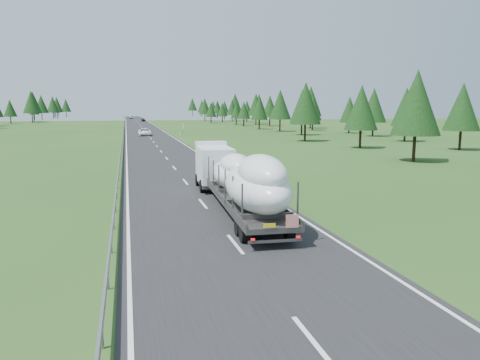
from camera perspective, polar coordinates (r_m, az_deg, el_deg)
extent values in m
plane|color=#234416|center=(20.90, -0.59, -7.87)|extent=(400.00, 400.00, 0.00)
cube|color=black|center=(119.73, -11.51, 5.82)|extent=(10.00, 400.00, 0.02)
cube|color=slate|center=(119.62, -14.07, 6.02)|extent=(0.08, 400.00, 0.32)
cylinder|color=slate|center=(20.33, -15.44, -7.79)|extent=(0.10, 0.10, 0.60)
cube|color=silver|center=(51.00, -1.08, 2.66)|extent=(0.12, 0.07, 1.00)
cube|color=black|center=(50.97, -1.08, 3.02)|extent=(0.13, 0.08, 0.12)
cube|color=silver|center=(100.25, -7.33, 5.65)|extent=(0.12, 0.07, 1.00)
cube|color=black|center=(100.24, -7.34, 5.83)|extent=(0.13, 0.08, 0.12)
cube|color=silver|center=(150.00, -9.47, 6.65)|extent=(0.12, 0.07, 1.00)
cube|color=black|center=(149.99, -9.47, 6.77)|extent=(0.13, 0.08, 0.12)
cube|color=silver|center=(199.88, -10.54, 7.15)|extent=(0.12, 0.07, 1.00)
cube|color=black|center=(199.87, -10.54, 7.24)|extent=(0.13, 0.08, 0.12)
cube|color=silver|center=(249.80, -11.19, 7.44)|extent=(0.12, 0.07, 1.00)
cube|color=black|center=(249.79, -11.19, 7.52)|extent=(0.13, 0.08, 0.12)
cube|color=silver|center=(299.75, -11.62, 7.64)|extent=(0.12, 0.07, 1.00)
cube|color=black|center=(299.74, -11.62, 7.70)|extent=(0.13, 0.08, 0.12)
cube|color=silver|center=(349.71, -11.93, 7.78)|extent=(0.12, 0.07, 1.00)
cube|color=black|center=(349.71, -11.93, 7.84)|extent=(0.13, 0.08, 0.12)
cylinder|color=slate|center=(100.31, -6.94, 5.94)|extent=(0.08, 0.08, 2.00)
cube|color=silver|center=(100.26, -6.95, 6.52)|extent=(0.05, 0.90, 1.20)
cylinder|color=black|center=(73.54, 25.25, 4.60)|extent=(0.36, 0.36, 3.22)
cone|color=black|center=(73.41, 25.48, 8.07)|extent=(5.01, 5.01, 6.71)
cylinder|color=black|center=(88.14, 19.46, 5.51)|extent=(0.36, 0.36, 3.23)
cone|color=black|center=(88.03, 19.61, 8.42)|extent=(5.02, 5.02, 6.72)
cylinder|color=black|center=(101.83, 15.89, 6.11)|extent=(0.36, 0.36, 3.40)
cone|color=black|center=(101.74, 16.00, 8.76)|extent=(5.28, 5.28, 7.07)
cylinder|color=black|center=(112.77, 13.14, 6.33)|extent=(0.36, 0.36, 2.91)
cone|color=black|center=(112.68, 13.21, 8.38)|extent=(4.52, 4.52, 6.06)
cylinder|color=black|center=(125.32, 8.82, 6.71)|extent=(0.36, 0.36, 3.02)
cone|color=black|center=(125.24, 8.86, 8.63)|extent=(4.70, 4.70, 6.29)
cylinder|color=black|center=(137.20, 8.57, 7.12)|extent=(0.36, 0.36, 4.10)
cone|color=black|center=(137.15, 8.63, 9.50)|extent=(6.38, 6.38, 8.55)
cylinder|color=black|center=(152.43, 3.64, 7.23)|extent=(0.36, 0.36, 3.36)
cone|color=black|center=(152.37, 3.66, 8.99)|extent=(5.23, 5.23, 7.01)
cylinder|color=black|center=(164.24, 1.95, 7.41)|extent=(0.36, 0.36, 3.67)
cone|color=black|center=(164.19, 1.96, 9.19)|extent=(5.70, 5.70, 7.64)
cylinder|color=black|center=(177.79, 2.32, 7.54)|extent=(0.36, 0.36, 3.76)
cone|color=black|center=(177.75, 2.33, 9.22)|extent=(5.85, 5.85, 7.84)
cylinder|color=black|center=(193.27, 0.84, 7.54)|extent=(0.36, 0.36, 3.00)
cone|color=black|center=(193.22, 0.84, 8.77)|extent=(4.67, 4.67, 6.25)
cylinder|color=black|center=(203.00, -0.96, 7.62)|extent=(0.36, 0.36, 3.16)
cone|color=black|center=(202.95, -0.97, 8.86)|extent=(4.91, 4.91, 6.57)
cylinder|color=black|center=(219.95, -0.60, 7.86)|extent=(0.36, 0.36, 4.25)
cone|color=black|center=(219.93, -0.60, 9.40)|extent=(6.61, 6.61, 8.85)
cylinder|color=black|center=(234.19, -1.89, 7.78)|extent=(0.36, 0.36, 3.13)
cone|color=black|center=(234.15, -1.89, 8.85)|extent=(4.88, 4.88, 6.53)
cylinder|color=black|center=(245.40, -1.90, 7.84)|extent=(0.36, 0.36, 3.17)
cone|color=black|center=(245.36, -1.90, 8.86)|extent=(4.92, 4.92, 6.60)
cylinder|color=black|center=(261.15, -2.83, 7.88)|extent=(0.36, 0.36, 3.09)
cone|color=black|center=(261.11, -2.83, 8.82)|extent=(4.80, 4.80, 6.43)
cylinder|color=black|center=(271.55, -2.76, 7.96)|extent=(0.36, 0.36, 3.42)
cone|color=black|center=(271.51, -2.76, 8.96)|extent=(5.31, 5.31, 7.12)
cylinder|color=black|center=(288.68, -3.31, 8.00)|extent=(0.36, 0.36, 3.36)
cone|color=black|center=(288.65, -3.31, 8.93)|extent=(5.23, 5.23, 7.01)
cylinder|color=black|center=(301.95, -4.66, 8.04)|extent=(0.36, 0.36, 3.56)
cone|color=black|center=(301.92, -4.67, 8.98)|extent=(5.54, 5.54, 7.42)
cylinder|color=black|center=(312.96, -4.77, 8.02)|extent=(0.36, 0.36, 2.97)
cone|color=black|center=(312.93, -4.78, 8.77)|extent=(4.62, 4.62, 6.18)
cylinder|color=black|center=(329.89, -5.82, 8.15)|extent=(0.36, 0.36, 4.22)
cone|color=black|center=(329.87, -5.84, 9.17)|extent=(6.56, 6.56, 8.79)
cylinder|color=black|center=(55.85, 20.46, 3.91)|extent=(0.36, 0.36, 3.46)
cone|color=black|center=(55.69, 20.73, 8.83)|extent=(5.38, 5.38, 7.20)
cylinder|color=black|center=(71.86, 14.44, 5.06)|extent=(0.36, 0.36, 3.16)
cone|color=black|center=(71.72, 14.58, 8.56)|extent=(4.92, 4.92, 6.59)
cylinder|color=black|center=(84.59, 7.93, 5.92)|extent=(0.36, 0.36, 3.55)
cone|color=black|center=(84.48, 8.00, 9.26)|extent=(5.52, 5.52, 7.40)
cylinder|color=black|center=(103.11, 7.52, 6.38)|extent=(0.36, 0.36, 3.33)
cone|color=black|center=(103.02, 7.57, 8.95)|extent=(5.18, 5.18, 6.94)
cylinder|color=black|center=(118.42, 4.89, 6.79)|extent=(0.36, 0.36, 3.55)
cone|color=black|center=(118.35, 4.92, 9.17)|extent=(5.52, 5.52, 7.39)
cylinder|color=black|center=(129.79, 2.36, 6.88)|extent=(0.36, 0.36, 3.04)
cone|color=black|center=(129.71, 2.37, 8.74)|extent=(4.72, 4.72, 6.32)
cylinder|color=black|center=(150.86, 0.46, 7.10)|extent=(0.36, 0.36, 2.68)
cone|color=black|center=(150.79, 0.47, 8.51)|extent=(4.17, 4.17, 5.58)
cylinder|color=black|center=(165.03, -0.46, 7.23)|extent=(0.36, 0.36, 2.53)
cone|color=black|center=(164.96, -0.46, 8.45)|extent=(3.93, 3.93, 5.27)
cylinder|color=black|center=(180.53, -3.55, 7.38)|extent=(0.36, 0.36, 2.71)
cone|color=black|center=(180.47, -3.56, 8.57)|extent=(4.21, 4.21, 5.64)
cylinder|color=black|center=(192.91, -2.16, 7.49)|extent=(0.36, 0.36, 2.71)
cone|color=black|center=(192.86, -2.17, 8.60)|extent=(4.22, 4.22, 5.65)
cylinder|color=black|center=(209.15, -4.30, 7.67)|extent=(0.36, 0.36, 3.41)
cone|color=black|center=(209.11, -4.32, 8.97)|extent=(5.31, 5.31, 7.11)
cylinder|color=black|center=(191.59, -26.16, 6.63)|extent=(0.36, 0.36, 3.01)
cone|color=black|center=(191.54, -26.24, 7.88)|extent=(4.69, 4.69, 6.28)
cylinder|color=black|center=(201.22, -24.00, 7.01)|extent=(0.36, 0.36, 4.23)
cone|color=black|center=(201.20, -24.10, 8.68)|extent=(6.58, 6.58, 8.82)
cylinder|color=black|center=(217.61, -23.82, 7.11)|extent=(0.36, 0.36, 4.30)
cone|color=black|center=(217.59, -23.92, 8.68)|extent=(6.69, 6.69, 8.96)
cylinder|color=black|center=(232.26, -22.99, 7.18)|extent=(0.36, 0.36, 3.95)
cone|color=black|center=(232.23, -23.08, 8.53)|extent=(6.15, 6.15, 8.23)
cylinder|color=black|center=(243.95, -23.77, 7.06)|extent=(0.36, 0.36, 2.93)
cone|color=black|center=(243.91, -23.83, 8.02)|extent=(4.57, 4.57, 6.11)
cylinder|color=black|center=(259.02, -21.81, 7.36)|extent=(0.36, 0.36, 3.96)
cone|color=black|center=(258.99, -21.88, 8.57)|extent=(6.15, 6.15, 8.24)
cylinder|color=black|center=(269.00, -21.38, 7.41)|extent=(0.36, 0.36, 3.93)
cone|color=black|center=(268.97, -21.44, 8.57)|extent=(6.12, 6.12, 8.20)
cylinder|color=black|center=(286.61, -21.56, 7.40)|extent=(0.36, 0.36, 3.37)
cone|color=black|center=(286.58, -21.62, 8.33)|extent=(5.25, 5.25, 7.02)
cylinder|color=black|center=(300.22, -20.42, 7.54)|extent=(0.36, 0.36, 3.77)
cone|color=black|center=(300.20, -20.47, 8.54)|extent=(5.87, 5.87, 7.86)
cylinder|color=black|center=(312.15, -21.70, 7.49)|extent=(0.36, 0.36, 3.71)
cone|color=black|center=(312.12, -21.76, 8.44)|extent=(5.78, 5.78, 7.74)
cylinder|color=black|center=(329.57, -21.25, 7.55)|extent=(0.36, 0.36, 3.60)
cone|color=black|center=(329.54, -21.30, 8.42)|extent=(5.61, 5.61, 7.51)
cube|color=white|center=(34.52, -3.11, 1.82)|extent=(2.56, 4.80, 2.64)
cube|color=black|center=(36.82, -3.80, 2.99)|extent=(2.17, 0.17, 1.32)
cube|color=white|center=(36.40, -3.72, 4.49)|extent=(2.40, 1.23, 0.28)
cube|color=#504D4B|center=(33.79, -2.80, -0.51)|extent=(2.47, 2.92, 0.24)
cylinder|color=black|center=(36.18, -5.27, 0.02)|extent=(0.37, 0.95, 0.94)
cylinder|color=black|center=(36.56, -1.91, 0.14)|extent=(0.37, 0.95, 0.94)
cylinder|color=black|center=(33.25, -4.51, -0.76)|extent=(0.37, 0.95, 0.94)
cylinder|color=black|center=(33.65, -0.86, -0.62)|extent=(0.37, 0.95, 0.94)
cube|color=#504D4B|center=(26.04, 0.52, -2.54)|extent=(3.11, 13.27, 0.24)
cube|color=#504D4B|center=(25.72, -2.19, -2.16)|extent=(0.63, 13.17, 0.23)
cube|color=#504D4B|center=(26.32, 3.16, -1.91)|extent=(0.63, 13.17, 0.23)
cube|color=#504D4B|center=(20.17, 0.99, -2.96)|extent=(0.07, 0.07, 1.79)
cube|color=#504D4B|center=(20.93, 7.64, -2.61)|extent=(0.07, 0.07, 1.79)
cube|color=#504D4B|center=(22.32, -0.47, -1.81)|extent=(0.07, 0.07, 1.79)
cube|color=#504D4B|center=(23.01, 5.61, -1.53)|extent=(0.07, 0.07, 1.79)
cube|color=#504D4B|center=(24.49, -1.67, -0.85)|extent=(0.07, 0.07, 1.79)
cube|color=#504D4B|center=(25.12, 3.92, -0.62)|extent=(0.07, 0.07, 1.79)
cube|color=#504D4B|center=(26.68, -2.68, -0.06)|extent=(0.07, 0.07, 1.79)
cube|color=#504D4B|center=(27.26, 2.49, 0.14)|extent=(0.07, 0.07, 1.79)
cube|color=#504D4B|center=(28.87, -3.53, 0.62)|extent=(0.07, 0.07, 1.79)
cube|color=#504D4B|center=(29.41, 1.27, 0.79)|extent=(0.07, 0.07, 1.79)
cube|color=#504D4B|center=(31.08, -4.26, 1.20)|extent=(0.07, 0.07, 1.79)
cube|color=#504D4B|center=(31.58, 0.22, 1.35)|extent=(0.07, 0.07, 1.79)
cylinder|color=black|center=(21.09, 1.17, -6.38)|extent=(0.42, 0.96, 0.94)
cylinder|color=black|center=(21.69, 6.49, -6.01)|extent=(0.42, 0.96, 0.94)
cylinder|color=black|center=(22.14, 0.42, -5.64)|extent=(0.42, 0.96, 0.94)
cylinder|color=black|center=(22.72, 5.51, -5.30)|extent=(0.42, 0.96, 0.94)
cube|color=#504D4B|center=(20.04, 5.13, -7.37)|extent=(2.36, 0.22, 0.11)
cube|color=red|center=(20.00, 7.14, -4.93)|extent=(0.57, 0.06, 0.56)
cube|color=yellow|center=(19.71, 4.43, -5.52)|extent=(0.52, 0.06, 0.17)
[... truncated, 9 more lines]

